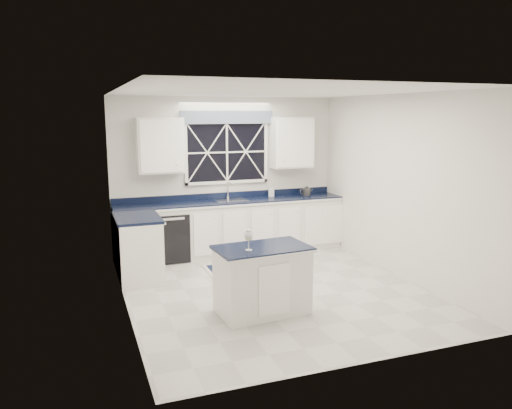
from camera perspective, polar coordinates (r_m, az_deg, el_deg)
name	(u,v)px	position (r m, az deg, el deg)	size (l,w,h in m)	color
ground	(274,289)	(7.06, 2.09, -9.66)	(4.50, 4.50, 0.00)	#B6B7B1
back_wall	(226,175)	(8.82, -3.41, 3.41)	(4.00, 0.10, 2.70)	silver
base_cabinets	(216,232)	(8.45, -4.58, -3.12)	(3.99, 1.60, 0.90)	white
countertop	(232,202)	(8.60, -2.80, 0.34)	(3.98, 0.64, 0.04)	black
dishwasher	(169,236)	(8.45, -9.92, -3.52)	(0.60, 0.58, 0.82)	black
window	(227,148)	(8.73, -3.35, 6.51)	(1.65, 0.09, 1.26)	black
upper_cabinets	(229,144)	(8.61, -3.12, 6.92)	(3.10, 0.34, 0.90)	white
faucet	(228,190)	(8.75, -3.19, 1.70)	(0.05, 0.20, 0.30)	silver
island	(262,280)	(6.15, 0.73, -8.58)	(1.17, 0.76, 0.84)	white
rug	(241,268)	(7.95, -1.75, -7.24)	(1.11, 0.68, 0.02)	#B9B8B4
kettle	(307,191)	(9.15, 5.80, 1.55)	(0.25, 0.16, 0.18)	#313133
wine_glass	(249,236)	(5.83, -0.84, -3.64)	(0.10, 0.10, 0.25)	silver
soap_bottle	(271,191)	(8.98, 1.75, 1.59)	(0.10, 0.10, 0.21)	silver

